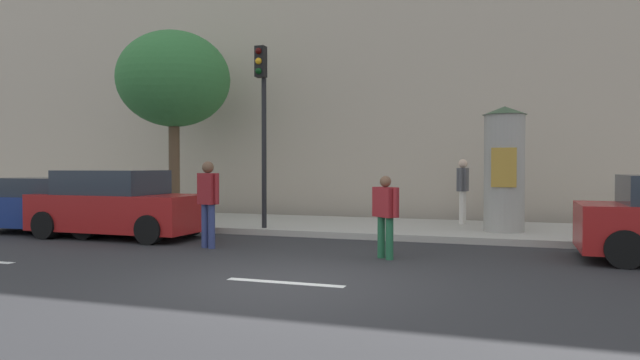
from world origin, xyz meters
TOP-DOWN VIEW (x-y plane):
  - ground_plane at (0.00, 0.00)m, footprint 80.00×80.00m
  - sidewalk_curb at (0.00, 7.00)m, footprint 36.00×4.00m
  - lane_markings at (0.00, 0.00)m, footprint 25.80×0.16m
  - building_backdrop at (0.00, 12.00)m, footprint 36.00×5.00m
  - traffic_light at (-2.75, 5.24)m, footprint 0.24×0.45m
  - poster_column at (2.88, 6.48)m, footprint 1.01×1.01m
  - street_tree at (-6.44, 7.07)m, footprint 3.31×3.31m
  - pedestrian_in_light_jacket at (-2.82, 2.73)m, footprint 0.55×0.34m
  - pedestrian_in_red_top at (0.91, 2.57)m, footprint 0.53×0.50m
  - pedestrian_near_pole at (1.81, 7.95)m, footprint 0.29×0.61m
  - parked_car_silver at (-7.79, 3.89)m, footprint 4.31×2.06m
  - parked_car_blue at (-5.73, 3.58)m, footprint 4.08×1.86m

SIDE VIEW (x-z plane):
  - ground_plane at x=0.00m, z-range 0.00..0.00m
  - lane_markings at x=0.00m, z-range 0.00..0.01m
  - sidewalk_curb at x=0.00m, z-range 0.00..0.15m
  - parked_car_silver at x=-7.79m, z-range -0.01..1.37m
  - parked_car_blue at x=-5.73m, z-range -0.03..1.55m
  - pedestrian_in_red_top at x=0.91m, z-range 0.13..1.64m
  - pedestrian_in_light_jacket at x=-2.82m, z-range 0.15..1.93m
  - pedestrian_near_pole at x=1.81m, z-range 0.30..2.02m
  - poster_column at x=2.88m, z-range 0.17..3.10m
  - traffic_light at x=-2.75m, z-range 0.91..5.35m
  - street_tree at x=-6.44m, z-range 1.47..6.98m
  - building_backdrop at x=0.00m, z-range 0.00..9.77m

